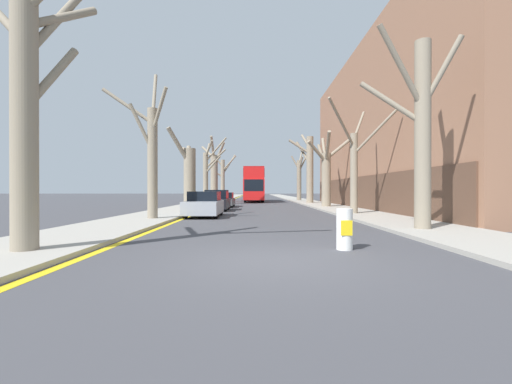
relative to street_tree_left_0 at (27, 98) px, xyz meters
name	(u,v)px	position (x,y,z in m)	size (l,w,h in m)	color
ground_plane	(272,261)	(5.46, -0.69, -3.54)	(300.00, 300.00, 0.00)	#424247
sidewalk_left	(221,199)	(-0.47, 49.31, -3.48)	(3.33, 120.00, 0.12)	#A39E93
sidewalk_right	(292,199)	(11.39, 49.31, -3.48)	(3.33, 120.00, 0.12)	#A39E93
building_facade_right	(417,129)	(18.04, 19.38, 2.83)	(10.08, 30.38, 12.75)	#93664C
kerb_line_stripe	(232,199)	(1.38, 49.31, -3.54)	(0.24, 120.00, 0.01)	yellow
street_tree_left_0	(27,98)	(0.00, 0.00, 0.00)	(4.97, 2.05, 7.69)	gray
street_tree_left_1	(149,154)	(0.06, 8.71, -0.33)	(3.38, 2.32, 7.45)	gray
street_tree_left_2	(187,174)	(0.01, 18.17, -0.86)	(1.94, 4.09, 6.06)	gray
street_tree_left_3	(206,173)	(0.18, 26.77, -0.32)	(2.43, 3.89, 6.80)	gray
street_tree_left_4	(212,174)	(-0.06, 34.33, -0.10)	(3.39, 3.57, 7.97)	gray
street_tree_left_5	(221,177)	(0.16, 43.48, -0.11)	(3.73, 1.48, 6.94)	gray
street_tree_right_0	(419,127)	(10.87, 4.23, 0.14)	(3.11, 2.24, 7.08)	gray
street_tree_right_1	(353,165)	(10.87, 12.21, -0.62)	(3.88, 3.33, 6.47)	gray
street_tree_right_2	(325,172)	(11.04, 21.06, -0.53)	(4.41, 5.09, 6.27)	gray
street_tree_right_3	(307,168)	(10.87, 29.39, 0.40)	(2.70, 1.96, 7.76)	gray
street_tree_right_4	(298,177)	(10.97, 38.63, -0.31)	(2.27, 3.38, 7.08)	gray
double_decker_bus	(253,183)	(4.86, 36.55, -1.15)	(2.46, 11.72, 4.21)	red
parked_car_0	(203,205)	(2.25, 11.13, -2.87)	(1.80, 3.92, 1.39)	#9EA3AD
parked_car_1	(215,201)	(2.25, 17.08, -2.84)	(1.73, 4.12, 1.49)	black
parked_car_2	(222,200)	(2.25, 22.41, -2.93)	(1.80, 4.15, 1.28)	#4C5156
traffic_bollard	(343,229)	(7.27, 0.64, -3.04)	(0.39, 0.40, 1.01)	white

